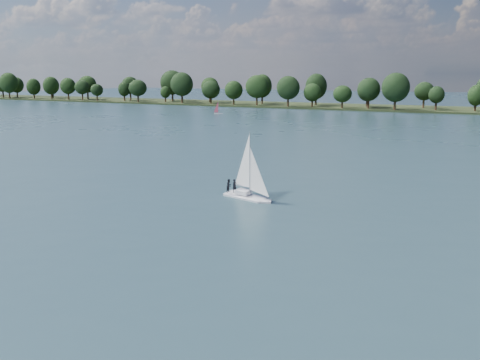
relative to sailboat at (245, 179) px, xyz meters
name	(u,v)px	position (x,y,z in m)	size (l,w,h in m)	color
ground	(373,139)	(-0.97, 67.51, -2.40)	(700.00, 700.00, 0.00)	#233342
far_shore	(440,110)	(-0.97, 179.51, -2.40)	(660.00, 40.00, 1.50)	black
sailboat	(245,179)	(0.00, 0.00, 0.00)	(6.78, 3.63, 8.60)	silver
dinghy_pink	(218,111)	(-72.50, 119.46, -1.20)	(3.33, 2.85, 5.10)	silver
pontoon	(51,101)	(-204.86, 161.61, -2.40)	(4.00, 2.00, 0.50)	#5B5E60
treeline	(396,91)	(-18.51, 176.37, 5.51)	(561.83, 74.41, 17.96)	black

